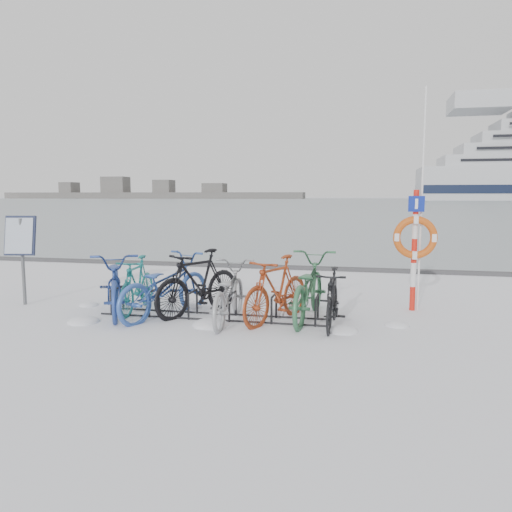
# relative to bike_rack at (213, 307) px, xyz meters

# --- Properties ---
(ground) EXTENTS (900.00, 900.00, 0.00)m
(ground) POSITION_rel_bike_rack_xyz_m (0.00, 0.00, -0.18)
(ground) COLOR white
(ground) RESTS_ON ground
(ice_sheet) EXTENTS (400.00, 298.00, 0.02)m
(ice_sheet) POSITION_rel_bike_rack_xyz_m (0.00, 155.00, -0.17)
(ice_sheet) COLOR #95A0A8
(ice_sheet) RESTS_ON ground
(quay_edge) EXTENTS (400.00, 0.25, 0.10)m
(quay_edge) POSITION_rel_bike_rack_xyz_m (0.00, 5.90, -0.13)
(quay_edge) COLOR #3F3F42
(quay_edge) RESTS_ON ground
(bike_rack) EXTENTS (4.00, 0.48, 0.46)m
(bike_rack) POSITION_rel_bike_rack_xyz_m (0.00, 0.00, 0.00)
(bike_rack) COLOR black
(bike_rack) RESTS_ON ground
(info_board) EXTENTS (0.61, 0.33, 1.72)m
(info_board) POSITION_rel_bike_rack_xyz_m (-3.87, 0.19, 1.06)
(info_board) COLOR #595B5E
(info_board) RESTS_ON ground
(lifebuoy_station) EXTENTS (0.77, 0.22, 4.01)m
(lifebuoy_station) POSITION_rel_bike_rack_xyz_m (3.44, 1.26, 1.17)
(lifebuoy_station) COLOR red
(lifebuoy_station) RESTS_ON ground
(shoreline) EXTENTS (180.00, 12.00, 9.50)m
(shoreline) POSITION_rel_bike_rack_xyz_m (-122.02, 260.00, 2.61)
(shoreline) COLOR #515151
(shoreline) RESTS_ON ground
(bike_0) EXTENTS (1.70, 2.33, 1.17)m
(bike_0) POSITION_rel_bike_rack_xyz_m (-1.80, -0.02, 0.40)
(bike_0) COLOR navy
(bike_0) RESTS_ON ground
(bike_1) EXTENTS (0.65, 1.76, 1.04)m
(bike_1) POSITION_rel_bike_rack_xyz_m (-1.51, 0.22, 0.34)
(bike_1) COLOR #1B7374
(bike_1) RESTS_ON ground
(bike_2) EXTENTS (1.50, 2.29, 1.14)m
(bike_2) POSITION_rel_bike_rack_xyz_m (-0.84, -0.08, 0.39)
(bike_2) COLOR #3053A4
(bike_2) RESTS_ON ground
(bike_3) EXTENTS (1.43, 2.00, 1.19)m
(bike_3) POSITION_rel_bike_rack_xyz_m (-0.33, 0.23, 0.41)
(bike_3) COLOR black
(bike_3) RESTS_ON ground
(bike_4) EXTENTS (0.76, 2.00, 1.04)m
(bike_4) POSITION_rel_bike_rack_xyz_m (0.33, -0.18, 0.34)
(bike_4) COLOR gray
(bike_4) RESTS_ON ground
(bike_5) EXTENTS (1.24, 1.95, 1.14)m
(bike_5) POSITION_rel_bike_rack_xyz_m (1.12, 0.02, 0.39)
(bike_5) COLOR #933517
(bike_5) RESTS_ON ground
(bike_6) EXTENTS (0.95, 2.27, 1.16)m
(bike_6) POSITION_rel_bike_rack_xyz_m (1.61, 0.28, 0.40)
(bike_6) COLOR #326843
(bike_6) RESTS_ON ground
(bike_7) EXTENTS (0.50, 1.64, 0.98)m
(bike_7) POSITION_rel_bike_rack_xyz_m (2.06, -0.13, 0.31)
(bike_7) COLOR black
(bike_7) RESTS_ON ground
(snow_drifts) EXTENTS (6.09, 2.08, 0.21)m
(snow_drifts) POSITION_rel_bike_rack_xyz_m (0.24, -0.09, -0.18)
(snow_drifts) COLOR white
(snow_drifts) RESTS_ON ground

